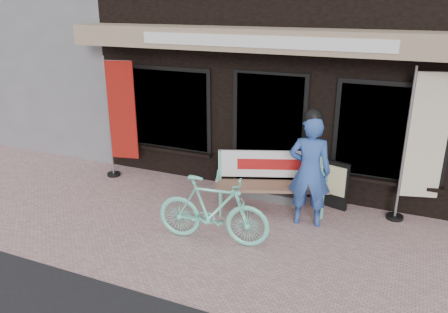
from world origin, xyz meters
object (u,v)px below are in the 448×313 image
at_px(menu_stand, 336,185).
at_px(person, 310,169).
at_px(bench, 271,177).
at_px(bicycle, 213,210).
at_px(nobori_red, 120,117).
at_px(nobori_cream, 422,145).

bearing_deg(menu_stand, person, -97.95).
relative_size(bench, person, 1.01).
xyz_separation_m(bench, person, (0.68, -0.24, 0.33)).
xyz_separation_m(bicycle, nobori_red, (-2.67, 1.57, 0.72)).
bearing_deg(nobori_cream, menu_stand, 167.41).
height_order(bench, nobori_cream, nobori_cream).
xyz_separation_m(bench, nobori_red, (-3.11, 0.24, 0.64)).
distance_m(bicycle, nobori_cream, 3.33).
xyz_separation_m(person, nobori_red, (-3.80, 0.48, 0.31)).
relative_size(person, menu_stand, 2.25).
bearing_deg(menu_stand, bicycle, -112.98).
distance_m(bench, bicycle, 1.40).
distance_m(bench, person, 0.80).
bearing_deg(person, nobori_red, 165.11).
bearing_deg(nobori_cream, bench, 178.69).
distance_m(nobori_red, menu_stand, 4.20).
bearing_deg(nobori_red, nobori_cream, -9.40).
xyz_separation_m(person, bicycle, (-1.13, -1.09, -0.42)).
distance_m(bicycle, menu_stand, 2.32).
height_order(bicycle, nobori_cream, nobori_cream).
xyz_separation_m(nobori_cream, menu_stand, (-1.21, -0.05, -0.84)).
height_order(nobori_red, menu_stand, nobori_red).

